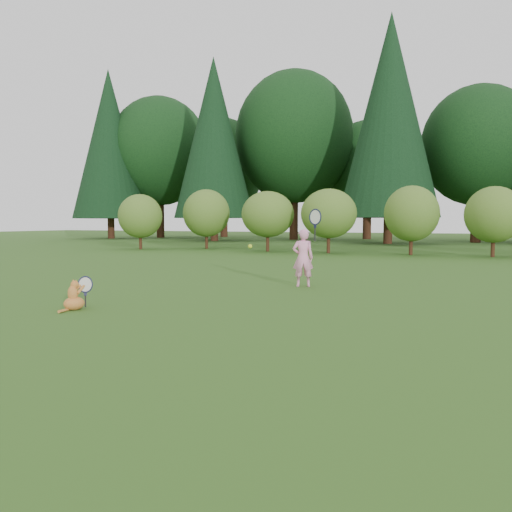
% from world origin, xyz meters
% --- Properties ---
extents(ground, '(100.00, 100.00, 0.00)m').
position_xyz_m(ground, '(0.00, 0.00, 0.00)').
color(ground, '#285117').
rests_on(ground, ground).
extents(shrub_row, '(28.00, 3.00, 2.80)m').
position_xyz_m(shrub_row, '(0.00, 13.00, 1.40)').
color(shrub_row, '#4F7323').
rests_on(shrub_row, ground).
extents(woodland_backdrop, '(48.00, 10.00, 15.00)m').
position_xyz_m(woodland_backdrop, '(0.00, 23.00, 7.50)').
color(woodland_backdrop, black).
rests_on(woodland_backdrop, ground).
extents(child, '(0.66, 0.41, 1.70)m').
position_xyz_m(child, '(0.55, 2.39, 0.60)').
color(child, '#FF98C7').
rests_on(child, ground).
extents(cat, '(0.38, 0.63, 0.61)m').
position_xyz_m(cat, '(-1.79, -1.35, 0.23)').
color(cat, '#C05025').
rests_on(cat, ground).
extents(tennis_ball, '(0.07, 0.07, 0.07)m').
position_xyz_m(tennis_ball, '(0.18, 0.59, 0.87)').
color(tennis_ball, '#94C817').
rests_on(tennis_ball, ground).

